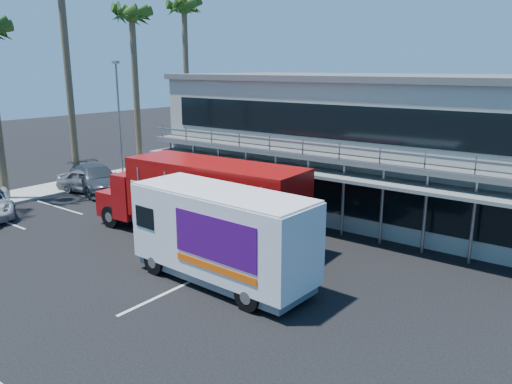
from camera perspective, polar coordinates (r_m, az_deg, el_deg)
The scene contains 10 objects.
ground at distance 19.46m, azimuth -14.52°, elevation -9.69°, with size 120.00×120.00×0.00m, color black.
building at distance 28.36m, azimuth 13.59°, elevation 5.52°, with size 22.40×12.00×7.30m.
curb_strip at distance 34.58m, azimuth -22.27°, elevation 0.31°, with size 3.00×32.00×0.16m, color #A5A399.
palm_e at distance 37.57m, azimuth -13.97°, elevation 18.11°, with size 2.80×2.80×12.25m.
palm_f at distance 41.63m, azimuth -8.20°, elevation 19.18°, with size 2.80×2.80×13.25m.
light_pole_far at distance 35.97m, azimuth -15.38°, elevation 8.52°, with size 0.50×0.25×8.09m.
red_truck at distance 22.51m, azimuth -6.22°, elevation -0.59°, with size 11.03×3.13×3.68m.
white_van at distance 18.02m, azimuth -3.91°, elevation -4.89°, with size 7.22×2.73×3.48m.
parked_car_d at distance 33.18m, azimuth -17.81°, elevation 1.48°, with size 2.32×5.70×1.66m, color #2C333B.
parked_car_e at distance 32.98m, azimuth -18.36°, elevation 1.22°, with size 1.78×4.42×1.50m, color slate.
Camera 1 is at (14.26, -10.77, 7.71)m, focal length 35.00 mm.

